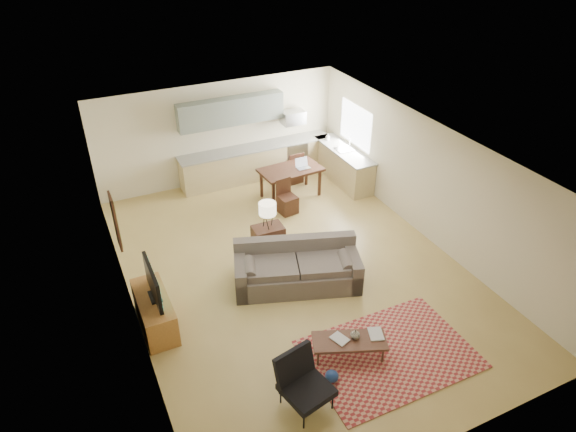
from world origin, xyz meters
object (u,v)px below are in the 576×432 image
armchair (307,386)px  console_table (268,242)px  tv_credenza (155,312)px  dining_table (291,182)px  sofa (297,267)px  coffee_table (349,348)px

armchair → console_table: 3.90m
tv_credenza → dining_table: bearing=37.3°
sofa → coffee_table: 2.08m
coffee_table → armchair: armchair is taller
tv_credenza → sofa: bearing=-1.3°
console_table → armchair: bearing=-103.5°
sofa → console_table: 1.13m
console_table → sofa: bearing=-81.8°
armchair → dining_table: size_ratio=0.58×
tv_credenza → coffee_table: bearing=-37.6°
sofa → dining_table: (1.43, 3.29, -0.05)m
armchair → console_table: bearing=62.6°
sofa → armchair: (-1.14, -2.64, 0.00)m
coffee_table → tv_credenza: tv_credenza is taller
sofa → coffee_table: sofa is taller
sofa → tv_credenza: sofa is taller
sofa → dining_table: sofa is taller
tv_credenza → dining_table: dining_table is taller
coffee_table → dining_table: bearing=96.6°
sofa → console_table: bearing=115.5°
coffee_table → armchair: 1.27m
armchair → dining_table: armchair is taller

